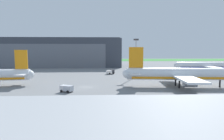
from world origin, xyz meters
name	(u,v)px	position (x,y,z in m)	size (l,w,h in m)	color
ground_plane	(86,87)	(0.00, 0.00, 0.00)	(440.00, 440.00, 0.00)	slate
grass_field_strip	(98,60)	(0.00, 183.00, 0.04)	(440.00, 56.00, 0.08)	#378737
maintenance_hangar	(58,53)	(-29.15, 87.58, 11.02)	(98.11, 32.30, 22.97)	#383D47
airliner_near_left	(182,74)	(33.98, -1.49, 4.49)	(42.26, 34.38, 14.06)	silver
airliner_far_left	(205,66)	(65.82, 41.65, 3.93)	(36.07, 31.29, 12.72)	white
ops_van	(67,88)	(-5.35, -7.82, 1.21)	(4.40, 3.55, 2.11)	silver
baggage_tug	(110,72)	(10.11, 35.86, 1.30)	(4.72, 4.04, 2.33)	#2D2D33
apron_light_mast	(136,55)	(21.91, 24.09, 10.82)	(2.40, 0.50, 18.40)	#99999E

